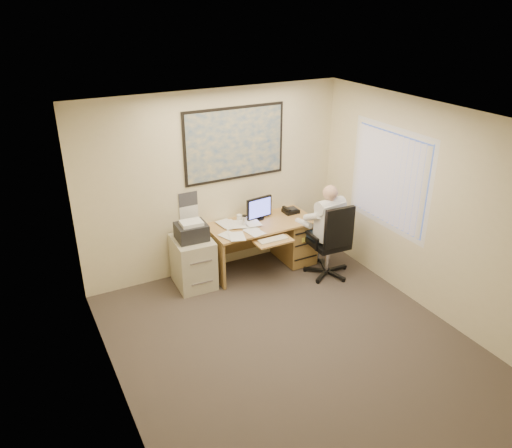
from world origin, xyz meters
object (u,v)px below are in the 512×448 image
office_chair (330,255)px  person (328,231)px  filing_cabinet (193,258)px  desk (280,236)px

office_chair → person: (-0.00, 0.08, 0.36)m
filing_cabinet → office_chair: (1.88, -0.70, -0.09)m
office_chair → person: 0.37m
desk → filing_cabinet: desk is taller
filing_cabinet → person: person is taller
desk → office_chair: bearing=-57.8°
filing_cabinet → desk: bearing=3.0°
desk → person: size_ratio=1.14×
person → office_chair: bearing=-94.6°
filing_cabinet → person: size_ratio=0.72×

